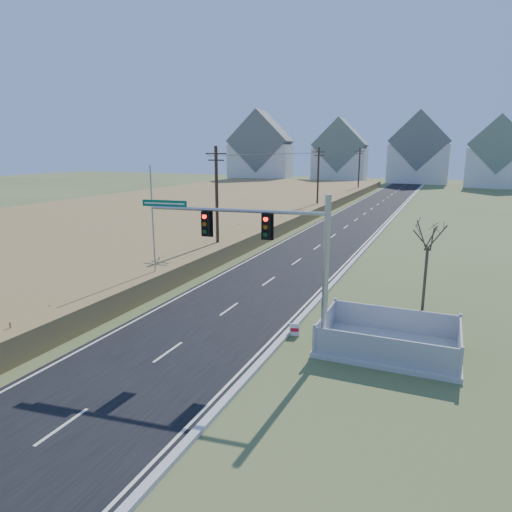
{
  "coord_description": "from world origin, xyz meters",
  "views": [
    {
      "loc": [
        10.83,
        -17.49,
        8.73
      ],
      "look_at": [
        1.89,
        3.41,
        3.4
      ],
      "focal_mm": 32.0,
      "sensor_mm": 36.0,
      "label": 1
    }
  ],
  "objects_px": {
    "flagpole": "(154,243)",
    "bare_tree": "(429,234)",
    "open_sign": "(295,330)",
    "fence_enclosure": "(388,345)",
    "traffic_signal_mast": "(283,256)"
  },
  "relations": [
    {
      "from": "open_sign",
      "to": "bare_tree",
      "type": "bearing_deg",
      "value": 37.02
    },
    {
      "from": "fence_enclosure",
      "to": "open_sign",
      "type": "height_order",
      "value": "fence_enclosure"
    },
    {
      "from": "fence_enclosure",
      "to": "open_sign",
      "type": "xyz_separation_m",
      "value": [
        -4.34,
        -0.11,
        0.05
      ]
    },
    {
      "from": "flagpole",
      "to": "bare_tree",
      "type": "bearing_deg",
      "value": 10.62
    },
    {
      "from": "traffic_signal_mast",
      "to": "flagpole",
      "type": "xyz_separation_m",
      "value": [
        -10.23,
        4.95,
        -1.17
      ]
    },
    {
      "from": "flagpole",
      "to": "bare_tree",
      "type": "height_order",
      "value": "flagpole"
    },
    {
      "from": "bare_tree",
      "to": "traffic_signal_mast",
      "type": "bearing_deg",
      "value": -124.78
    },
    {
      "from": "bare_tree",
      "to": "fence_enclosure",
      "type": "bearing_deg",
      "value": -99.69
    },
    {
      "from": "open_sign",
      "to": "flagpole",
      "type": "height_order",
      "value": "flagpole"
    },
    {
      "from": "traffic_signal_mast",
      "to": "bare_tree",
      "type": "height_order",
      "value": "traffic_signal_mast"
    },
    {
      "from": "flagpole",
      "to": "open_sign",
      "type": "bearing_deg",
      "value": -18.08
    },
    {
      "from": "fence_enclosure",
      "to": "flagpole",
      "type": "height_order",
      "value": "flagpole"
    },
    {
      "from": "open_sign",
      "to": "flagpole",
      "type": "xyz_separation_m",
      "value": [
        -10.31,
        3.37,
        2.8
      ]
    },
    {
      "from": "traffic_signal_mast",
      "to": "open_sign",
      "type": "relative_size",
      "value": 14.28
    },
    {
      "from": "open_sign",
      "to": "traffic_signal_mast",
      "type": "bearing_deg",
      "value": -105.49
    }
  ]
}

